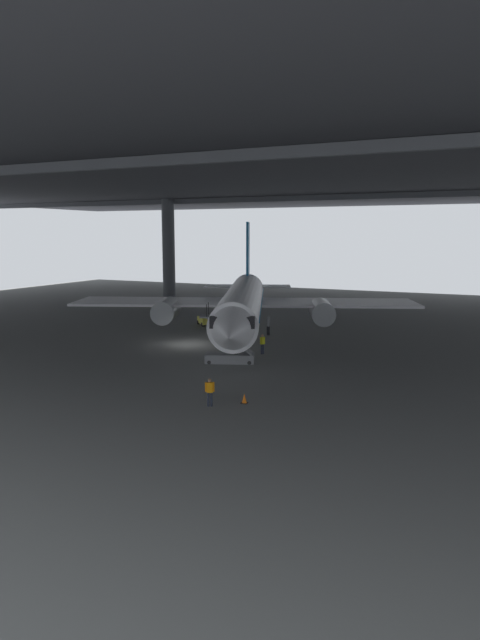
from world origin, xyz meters
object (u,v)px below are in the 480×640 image
(crew_worker_near_nose, at_px, (210,390))
(baggage_tug, at_px, (205,320))
(traffic_cone_orange, at_px, (244,398))
(crew_worker_by_stairs, at_px, (262,343))
(boarding_stairs, at_px, (229,353))
(airplane_main, at_px, (243,303))

(crew_worker_near_nose, height_order, baggage_tug, crew_worker_near_nose)
(crew_worker_near_nose, xyz_separation_m, traffic_cone_orange, (1.57, 1.36, -0.65))
(crew_worker_by_stairs, bearing_deg, baggage_tug, 135.73)
(boarding_stairs, relative_size, crew_worker_by_stairs, 2.78)
(boarding_stairs, relative_size, crew_worker_near_nose, 2.78)
(airplane_main, height_order, crew_worker_by_stairs, airplane_main)
(crew_worker_by_stairs, height_order, traffic_cone_orange, crew_worker_by_stairs)
(boarding_stairs, relative_size, traffic_cone_orange, 7.65)
(traffic_cone_orange, height_order, baggage_tug, baggage_tug)
(traffic_cone_orange, distance_m, baggage_tug, 28.75)
(airplane_main, bearing_deg, baggage_tug, 141.41)
(airplane_main, distance_m, crew_worker_near_nose, 21.21)
(crew_worker_by_stairs, relative_size, traffic_cone_orange, 2.75)
(airplane_main, height_order, boarding_stairs, airplane_main)
(baggage_tug, bearing_deg, airplane_main, -38.59)
(boarding_stairs, relative_size, baggage_tug, 1.90)
(crew_worker_near_nose, height_order, traffic_cone_orange, crew_worker_near_nose)
(airplane_main, distance_m, crew_worker_by_stairs, 7.33)
(boarding_stairs, bearing_deg, traffic_cone_orange, -59.24)
(boarding_stairs, bearing_deg, crew_worker_near_nose, -69.73)
(airplane_main, xyz_separation_m, crew_worker_near_nose, (7.00, -19.87, -2.45))
(crew_worker_near_nose, bearing_deg, boarding_stairs, 110.27)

